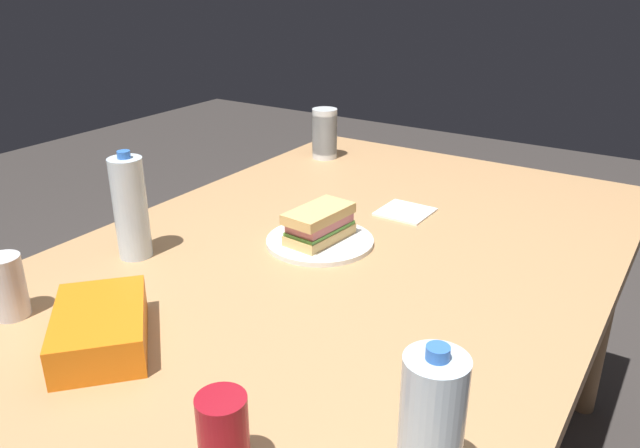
% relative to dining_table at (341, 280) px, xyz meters
% --- Properties ---
extents(dining_table, '(1.72, 1.15, 0.77)m').
position_rel_dining_table_xyz_m(dining_table, '(0.00, 0.00, 0.00)').
color(dining_table, tan).
rests_on(dining_table, ground_plane).
extents(paper_plate, '(0.25, 0.25, 0.01)m').
position_rel_dining_table_xyz_m(paper_plate, '(-0.00, -0.06, 0.09)').
color(paper_plate, white).
rests_on(paper_plate, dining_table).
extents(sandwich, '(0.19, 0.11, 0.08)m').
position_rel_dining_table_xyz_m(sandwich, '(0.00, -0.06, 0.13)').
color(sandwich, '#DBB26B').
rests_on(sandwich, paper_plate).
extents(soda_can_red, '(0.07, 0.07, 0.12)m').
position_rel_dining_table_xyz_m(soda_can_red, '(0.67, 0.23, 0.14)').
color(soda_can_red, maroon).
rests_on(soda_can_red, dining_table).
extents(chip_bag, '(0.27, 0.27, 0.07)m').
position_rel_dining_table_xyz_m(chip_bag, '(0.56, -0.15, 0.11)').
color(chip_bag, orange).
rests_on(chip_bag, dining_table).
extents(water_bottle_tall, '(0.07, 0.07, 0.25)m').
position_rel_dining_table_xyz_m(water_bottle_tall, '(0.28, -0.38, 0.20)').
color(water_bottle_tall, silver).
rests_on(water_bottle_tall, dining_table).
extents(plastic_cup_stack, '(0.08, 0.08, 0.17)m').
position_rel_dining_table_xyz_m(plastic_cup_stack, '(-0.60, -0.43, 0.16)').
color(plastic_cup_stack, silver).
rests_on(plastic_cup_stack, dining_table).
extents(water_bottle_spare, '(0.08, 0.08, 0.22)m').
position_rel_dining_table_xyz_m(water_bottle_spare, '(0.56, 0.46, 0.18)').
color(water_bottle_spare, silver).
rests_on(water_bottle_spare, dining_table).
extents(soda_can_silver, '(0.07, 0.07, 0.12)m').
position_rel_dining_table_xyz_m(soda_can_silver, '(0.59, -0.37, 0.14)').
color(soda_can_silver, silver).
rests_on(soda_can_silver, dining_table).
extents(paper_napkin, '(0.13, 0.13, 0.01)m').
position_rel_dining_table_xyz_m(paper_napkin, '(-0.29, 0.02, 0.08)').
color(paper_napkin, white).
rests_on(paper_napkin, dining_table).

